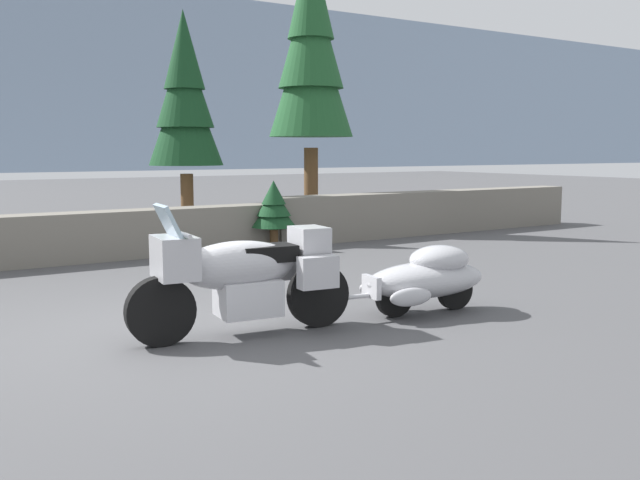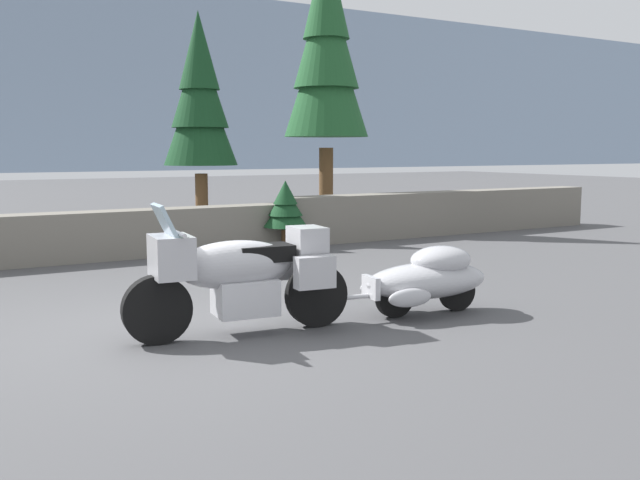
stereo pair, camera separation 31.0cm
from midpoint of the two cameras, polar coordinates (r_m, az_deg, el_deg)
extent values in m
plane|color=#4C4C4F|center=(7.32, -10.72, -7.29)|extent=(80.00, 80.00, 0.00)
cube|color=slate|center=(12.17, -19.04, 0.19)|extent=(8.00, 0.59, 0.82)
cube|color=slate|center=(15.76, 10.82, 2.20)|extent=(8.00, 0.59, 0.93)
cylinder|color=black|center=(6.82, -11.79, -5.56)|extent=(0.67, 0.21, 0.66)
cylinder|color=black|center=(7.34, 0.91, -4.48)|extent=(0.67, 0.21, 0.66)
cube|color=silver|center=(7.04, -4.82, -4.60)|extent=(0.64, 0.50, 0.36)
ellipsoid|color=#B2B2B7|center=(6.95, -5.63, -2.00)|extent=(1.24, 0.56, 0.48)
cube|color=#B2B2B7|center=(6.76, -10.66, -1.33)|extent=(0.41, 0.56, 0.40)
cube|color=#9EB7C6|center=(6.71, -11.14, 1.44)|extent=(0.23, 0.46, 0.34)
cube|color=black|center=(7.03, -3.32, -1.04)|extent=(0.59, 0.42, 0.16)
cube|color=#B2B2B7|center=(7.20, 0.20, -0.03)|extent=(0.36, 0.43, 0.28)
cube|color=#B2B2B7|center=(6.96, 0.85, -2.63)|extent=(0.41, 0.20, 0.32)
cube|color=#B2B2B7|center=(7.50, -1.10, -1.91)|extent=(0.41, 0.20, 0.32)
cylinder|color=silver|center=(6.74, -10.29, 0.63)|extent=(0.11, 0.70, 0.04)
cylinder|color=silver|center=(6.78, -11.43, -3.47)|extent=(0.26, 0.10, 0.54)
cylinder|color=black|center=(7.81, 7.20, -4.66)|extent=(0.45, 0.15, 0.44)
cylinder|color=black|center=(8.26, 12.09, -4.10)|extent=(0.45, 0.15, 0.44)
ellipsoid|color=#B2B2B7|center=(8.00, 9.74, -3.25)|extent=(1.56, 0.83, 0.40)
ellipsoid|color=#B2B2B7|center=(8.06, 10.83, -1.60)|extent=(0.77, 0.63, 0.32)
cube|color=silver|center=(7.63, 5.31, -3.84)|extent=(0.09, 0.32, 0.24)
ellipsoid|color=#B2B2B7|center=(7.53, 8.48, -4.65)|extent=(0.53, 0.19, 0.20)
ellipsoid|color=#B2B2B7|center=(8.06, 6.01, -3.82)|extent=(0.53, 0.19, 0.20)
cylinder|color=silver|center=(7.46, 2.69, -4.76)|extent=(0.70, 0.12, 0.05)
cylinder|color=brown|center=(16.17, 1.05, 4.15)|extent=(0.32, 0.32, 1.88)
cone|color=#1E5128|center=(16.24, 1.07, 13.61)|extent=(1.90, 1.90, 2.97)
cone|color=#1E5128|center=(16.37, 1.08, 16.72)|extent=(1.48, 1.48, 2.60)
cylinder|color=brown|center=(14.92, -8.95, 2.75)|extent=(0.26, 0.26, 1.34)
cone|color=#143D1E|center=(14.90, -9.10, 10.08)|extent=(1.52, 1.52, 2.12)
cone|color=#143D1E|center=(14.94, -9.15, 12.53)|extent=(1.18, 1.18, 1.85)
cone|color=#143D1E|center=(15.01, -9.20, 14.95)|extent=(0.84, 0.84, 1.59)
cylinder|color=brown|center=(13.07, -2.12, 0.06)|extent=(0.16, 0.16, 0.37)
cone|color=#143D1E|center=(13.01, -2.13, 2.35)|extent=(0.82, 0.82, 0.58)
cone|color=#143D1E|center=(13.00, -2.13, 3.12)|extent=(0.64, 0.64, 0.51)
cone|color=#143D1E|center=(12.98, -2.14, 3.89)|extent=(0.45, 0.45, 0.44)
camera|label=1|loc=(0.15, -88.85, 0.15)|focal=39.53mm
camera|label=2|loc=(0.15, 91.15, -0.15)|focal=39.53mm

